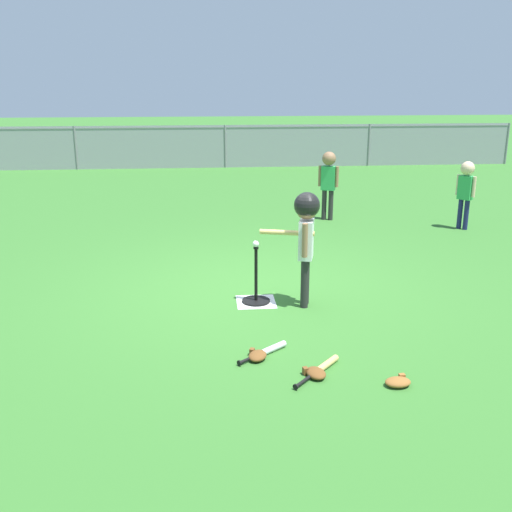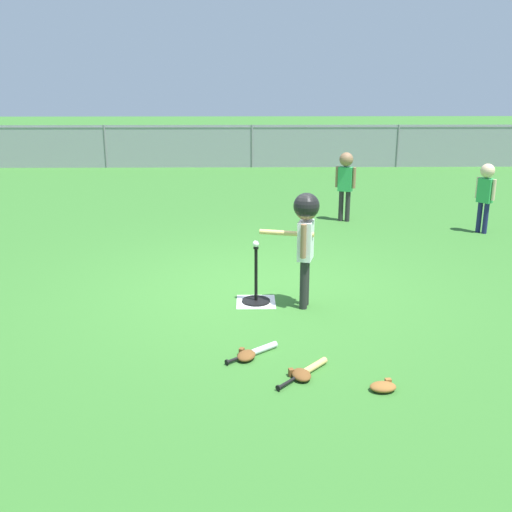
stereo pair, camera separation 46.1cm
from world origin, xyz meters
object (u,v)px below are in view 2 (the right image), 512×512
at_px(baseball_on_tee, 256,244).
at_px(spare_bat_wood, 309,369).
at_px(batter_child, 305,227).
at_px(spare_bat_silver, 259,350).
at_px(fielder_near_right, 346,177).
at_px(glove_tossed_aside, 383,387).
at_px(batting_tee, 256,294).
at_px(glove_near_bats, 301,375).
at_px(glove_by_plate, 246,355).
at_px(fielder_deep_left, 486,189).

distance_m(baseball_on_tee, spare_bat_wood, 1.88).
xyz_separation_m(batter_child, spare_bat_silver, (-0.52, -1.18, -0.89)).
xyz_separation_m(fielder_near_right, glove_tossed_aside, (-0.59, -5.94, -0.74)).
relative_size(batting_tee, glove_near_bats, 2.61).
bearing_deg(batting_tee, glove_by_plate, -94.49).
bearing_deg(glove_by_plate, fielder_near_right, 72.16).
bearing_deg(spare_bat_wood, fielder_near_right, 78.25).
bearing_deg(baseball_on_tee, spare_bat_silver, -89.70).
height_order(batter_child, glove_near_bats, batter_child).
xyz_separation_m(batting_tee, glove_by_plate, (-0.11, -1.43, -0.07)).
bearing_deg(fielder_deep_left, glove_near_bats, -124.66).
height_order(fielder_near_right, glove_tossed_aside, fielder_near_right).
distance_m(fielder_deep_left, glove_by_plate, 5.95).
relative_size(spare_bat_silver, glove_near_bats, 1.98).
bearing_deg(batter_child, fielder_deep_left, 45.08).
relative_size(fielder_near_right, spare_bat_silver, 2.43).
xyz_separation_m(batter_child, fielder_deep_left, (3.20, 3.21, -0.19)).
height_order(baseball_on_tee, fielder_near_right, fielder_near_right).
relative_size(fielder_near_right, glove_by_plate, 4.58).
xyz_separation_m(batting_tee, spare_bat_wood, (0.44, -1.70, -0.07)).
distance_m(glove_by_plate, glove_tossed_aside, 1.28).
xyz_separation_m(spare_bat_wood, glove_tossed_aside, (0.58, -0.32, 0.01)).
distance_m(fielder_near_right, fielder_deep_left, 2.28).
height_order(baseball_on_tee, fielder_deep_left, fielder_deep_left).
relative_size(baseball_on_tee, fielder_deep_left, 0.07).
height_order(spare_bat_wood, glove_near_bats, glove_near_bats).
bearing_deg(glove_near_bats, fielder_deep_left, 55.34).
height_order(batting_tee, glove_by_plate, batting_tee).
bearing_deg(fielder_near_right, baseball_on_tee, -112.33).
bearing_deg(spare_bat_silver, batting_tee, 90.30).
distance_m(fielder_near_right, glove_near_bats, 5.91).
xyz_separation_m(batting_tee, batter_child, (0.53, -0.14, 0.82)).
xyz_separation_m(spare_bat_silver, spare_bat_wood, (0.43, -0.39, 0.00)).
bearing_deg(spare_bat_wood, fielder_deep_left, 55.41).
bearing_deg(glove_tossed_aside, batting_tee, 116.71).
bearing_deg(batter_child, baseball_on_tee, 165.25).
height_order(batting_tee, batter_child, batter_child).
bearing_deg(spare_bat_silver, glove_by_plate, -136.26).
distance_m(baseball_on_tee, fielder_near_right, 4.23).
xyz_separation_m(fielder_near_right, glove_by_plate, (-1.72, -5.35, -0.74)).
distance_m(batting_tee, spare_bat_silver, 1.32).
height_order(spare_bat_wood, glove_tossed_aside, glove_tossed_aside).
bearing_deg(glove_tossed_aside, batter_child, 104.50).
bearing_deg(glove_near_bats, spare_bat_wood, 52.36).
bearing_deg(glove_by_plate, baseball_on_tee, 85.51).
bearing_deg(fielder_deep_left, baseball_on_tee, -140.56).
distance_m(fielder_deep_left, spare_bat_silver, 5.79).
xyz_separation_m(batter_child, spare_bat_wood, (-0.09, -1.56, -0.89)).
bearing_deg(fielder_near_right, fielder_deep_left, -21.84).
relative_size(baseball_on_tee, fielder_near_right, 0.06).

